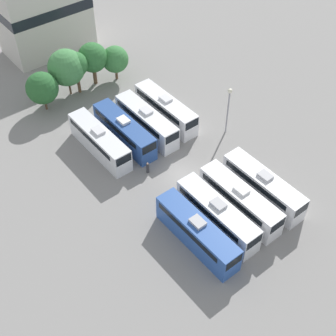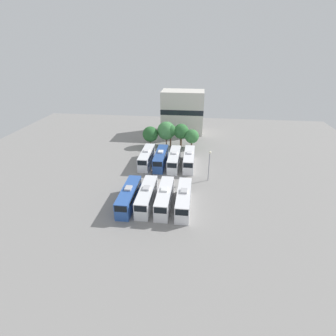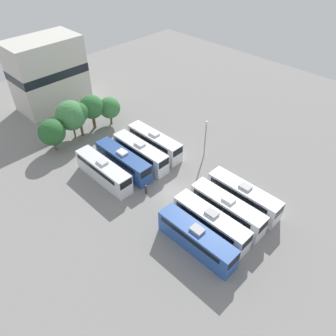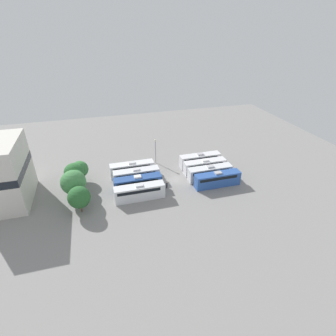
{
  "view_description": "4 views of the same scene",
  "coord_description": "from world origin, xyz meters",
  "views": [
    {
      "loc": [
        -25.96,
        -30.49,
        41.17
      ],
      "look_at": [
        -1.88,
        -0.29,
        2.31
      ],
      "focal_mm": 50.0,
      "sensor_mm": 36.0,
      "label": 1
    },
    {
      "loc": [
        7.11,
        -49.73,
        27.92
      ],
      "look_at": [
        1.07,
        0.96,
        3.07
      ],
      "focal_mm": 28.0,
      "sensor_mm": 36.0,
      "label": 2
    },
    {
      "loc": [
        -25.33,
        -24.33,
        33.84
      ],
      "look_at": [
        1.18,
        1.92,
        2.78
      ],
      "focal_mm": 35.0,
      "sensor_mm": 36.0,
      "label": 3
    },
    {
      "loc": [
        -51.98,
        16.14,
        33.9
      ],
      "look_at": [
        0.59,
        1.22,
        3.27
      ],
      "focal_mm": 28.0,
      "sensor_mm": 36.0,
      "label": 4
    }
  ],
  "objects": [
    {
      "name": "light_pole",
      "position": [
        9.88,
        2.07,
        4.83
      ],
      "size": [
        0.6,
        0.6,
        7.01
      ],
      "color": "gray",
      "rests_on": "ground_plane"
    },
    {
      "name": "bus_5",
      "position": [
        -1.7,
        9.02,
        1.82
      ],
      "size": [
        2.49,
        10.89,
        3.66
      ],
      "color": "#284C93",
      "rests_on": "ground_plane"
    },
    {
      "name": "depot_building",
      "position": [
        1.75,
        35.77,
        6.91
      ],
      "size": [
        13.6,
        8.11,
        13.67
      ],
      "color": "beige",
      "rests_on": "ground_plane"
    },
    {
      "name": "bus_1",
      "position": [
        -1.81,
        -8.7,
        1.82
      ],
      "size": [
        2.49,
        10.89,
        3.66
      ],
      "color": "silver",
      "rests_on": "ground_plane"
    },
    {
      "name": "bus_0",
      "position": [
        -5.08,
        -9.14,
        1.82
      ],
      "size": [
        2.49,
        10.89,
        3.66
      ],
      "color": "#2D56A8",
      "rests_on": "ground_plane"
    },
    {
      "name": "tree_0",
      "position": [
        -6.53,
        21.52,
        3.58
      ],
      "size": [
        4.49,
        4.49,
        5.83
      ],
      "color": "brown",
      "rests_on": "ground_plane"
    },
    {
      "name": "tree_1",
      "position": [
        -2.0,
        22.57,
        4.48
      ],
      "size": [
        5.25,
        5.25,
        7.12
      ],
      "color": "brown",
      "rests_on": "ground_plane"
    },
    {
      "name": "bus_2",
      "position": [
        1.59,
        -8.75,
        1.82
      ],
      "size": [
        2.49,
        10.89,
        3.66
      ],
      "color": "silver",
      "rests_on": "ground_plane"
    },
    {
      "name": "worker_person",
      "position": [
        -2.85,
        2.47,
        0.75
      ],
      "size": [
        0.36,
        0.36,
        1.63
      ],
      "color": "#333338",
      "rests_on": "ground_plane"
    },
    {
      "name": "bus_7",
      "position": [
        5.29,
        9.24,
        1.82
      ],
      "size": [
        2.49,
        10.89,
        3.66
      ],
      "color": "white",
      "rests_on": "ground_plane"
    },
    {
      "name": "bus_3",
      "position": [
        5.16,
        -8.91,
        1.82
      ],
      "size": [
        2.49,
        10.89,
        3.66
      ],
      "color": "silver",
      "rests_on": "ground_plane"
    },
    {
      "name": "bus_6",
      "position": [
        1.68,
        8.76,
        1.82
      ],
      "size": [
        2.49,
        10.89,
        3.66
      ],
      "color": "silver",
      "rests_on": "ground_plane"
    },
    {
      "name": "tree_3",
      "position": [
        2.33,
        22.58,
        4.41
      ],
      "size": [
        4.34,
        4.34,
        6.61
      ],
      "color": "brown",
      "rests_on": "ground_plane"
    },
    {
      "name": "tree_4",
      "position": [
        5.48,
        21.54,
        3.41
      ],
      "size": [
        4.01,
        4.01,
        5.43
      ],
      "color": "brown",
      "rests_on": "ground_plane"
    },
    {
      "name": "bus_4",
      "position": [
        -5.31,
        9.3,
        1.82
      ],
      "size": [
        2.49,
        10.89,
        3.66
      ],
      "color": "silver",
      "rests_on": "ground_plane"
    },
    {
      "name": "ground_plane",
      "position": [
        0.0,
        0.0,
        0.0
      ],
      "size": [
        109.58,
        109.58,
        0.0
      ],
      "primitive_type": "plane",
      "color": "gray"
    },
    {
      "name": "tree_2",
      "position": [
        -0.71,
        22.13,
        4.66
      ],
      "size": [
        3.54,
        3.54,
        6.48
      ],
      "color": "brown",
      "rests_on": "ground_plane"
    }
  ]
}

